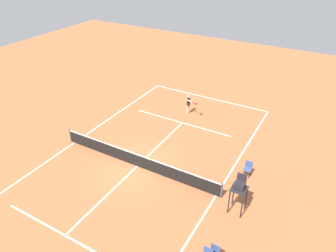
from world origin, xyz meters
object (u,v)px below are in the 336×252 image
player_serving (189,103)px  umpire_chair (239,188)px  courtside_chair_mid (248,168)px  tennis_ball (191,119)px

player_serving → umpire_chair: size_ratio=0.70×
courtside_chair_mid → umpire_chair: bearing=97.3°
player_serving → courtside_chair_mid: bearing=68.0°
tennis_ball → umpire_chair: umpire_chair is taller
umpire_chair → player_serving: bearing=-49.9°
tennis_ball → player_serving: bearing=-50.6°
player_serving → courtside_chair_mid: size_ratio=1.77×
player_serving → tennis_ball: (-0.64, 0.78, -0.96)m
tennis_ball → courtside_chair_mid: (-5.97, 4.41, 0.50)m
tennis_ball → umpire_chair: bearing=130.1°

